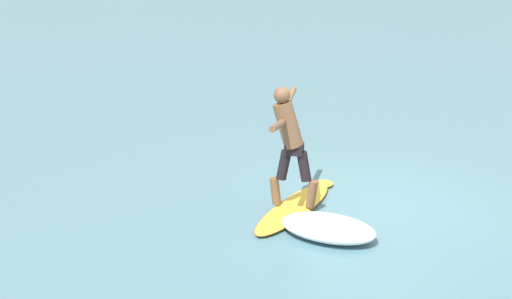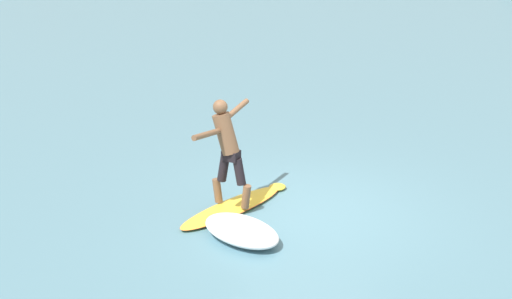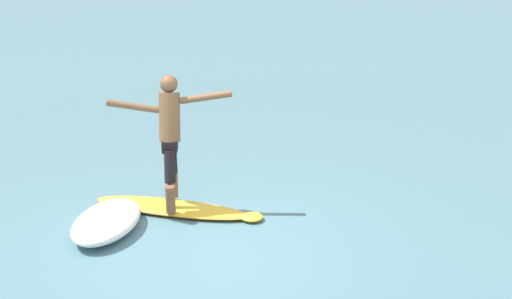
# 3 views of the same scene
# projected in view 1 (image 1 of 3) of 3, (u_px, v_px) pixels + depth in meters

# --- Properties ---
(ground_plane) EXTENTS (200.00, 200.00, 0.00)m
(ground_plane) POSITION_uv_depth(u_px,v_px,m) (374.00, 204.00, 12.72)
(ground_plane) COLOR slate
(surfboard) EXTENTS (1.84, 2.08, 0.23)m
(surfboard) POSITION_uv_depth(u_px,v_px,m) (294.00, 207.00, 12.50)
(surfboard) COLOR yellow
(surfboard) RESTS_ON ground
(surfer) EXTENTS (0.88, 1.55, 1.77)m
(surfer) POSITION_uv_depth(u_px,v_px,m) (289.00, 137.00, 12.12)
(surfer) COLOR brown
(surfer) RESTS_ON surfboard
(wave_foam_at_tail) EXTENTS (1.53, 1.46, 0.28)m
(wave_foam_at_tail) POSITION_uv_depth(u_px,v_px,m) (328.00, 228.00, 11.57)
(wave_foam_at_tail) COLOR white
(wave_foam_at_tail) RESTS_ON ground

